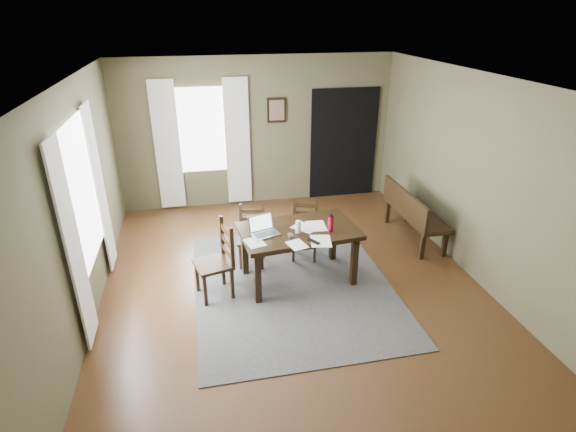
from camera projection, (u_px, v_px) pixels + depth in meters
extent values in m
cube|color=#492C16|center=(293.00, 285.00, 6.10)|extent=(5.00, 6.00, 0.01)
cube|color=brown|center=(258.00, 133.00, 8.19)|extent=(5.00, 0.02, 2.70)
cube|color=brown|center=(394.00, 366.00, 2.87)|extent=(5.00, 0.02, 2.70)
cube|color=brown|center=(77.00, 210.00, 5.07)|extent=(0.02, 6.00, 2.70)
cube|color=brown|center=(475.00, 179.00, 5.99)|extent=(0.02, 6.00, 2.70)
cube|color=white|center=(294.00, 80.00, 4.96)|extent=(5.00, 6.00, 0.02)
cube|color=#444444|center=(293.00, 285.00, 6.10)|extent=(2.60, 3.20, 0.01)
cube|color=black|center=(299.00, 231.00, 5.93)|extent=(1.62, 1.07, 0.06)
cube|color=black|center=(299.00, 235.00, 5.95)|extent=(1.44, 0.89, 0.05)
cube|color=black|center=(258.00, 280.00, 5.61)|extent=(0.09, 0.09, 0.65)
cube|color=black|center=(245.00, 253.00, 6.22)|extent=(0.09, 0.09, 0.65)
cube|color=black|center=(354.00, 263.00, 5.98)|extent=(0.09, 0.09, 0.65)
cube|color=black|center=(333.00, 239.00, 6.59)|extent=(0.09, 0.09, 0.65)
cube|color=black|center=(213.00, 264.00, 5.70)|extent=(0.54, 0.54, 0.04)
cube|color=black|center=(197.00, 277.00, 5.87)|extent=(0.05, 0.05, 0.43)
cube|color=black|center=(223.00, 270.00, 6.02)|extent=(0.05, 0.05, 0.43)
cube|color=black|center=(205.00, 291.00, 5.58)|extent=(0.05, 0.05, 0.43)
cube|color=black|center=(232.00, 284.00, 5.73)|extent=(0.05, 0.05, 0.43)
cube|color=black|center=(222.00, 235.00, 5.81)|extent=(0.06, 0.06, 0.55)
cube|color=black|center=(232.00, 248.00, 5.51)|extent=(0.06, 0.06, 0.55)
cube|color=black|center=(227.00, 252.00, 5.72)|extent=(0.11, 0.32, 0.07)
cube|color=black|center=(227.00, 241.00, 5.66)|extent=(0.11, 0.32, 0.07)
cube|color=black|center=(226.00, 231.00, 5.60)|extent=(0.11, 0.32, 0.07)
cube|color=black|center=(252.00, 240.00, 6.43)|extent=(0.45, 0.45, 0.04)
cube|color=black|center=(241.00, 257.00, 6.38)|extent=(0.04, 0.04, 0.37)
cube|color=black|center=(243.00, 247.00, 6.66)|extent=(0.04, 0.04, 0.37)
cube|color=black|center=(262.00, 258.00, 6.38)|extent=(0.04, 0.04, 0.37)
cube|color=black|center=(263.00, 247.00, 6.66)|extent=(0.04, 0.04, 0.37)
cube|color=black|center=(241.00, 219.00, 6.49)|extent=(0.05, 0.05, 0.47)
cube|color=black|center=(263.00, 219.00, 6.49)|extent=(0.05, 0.05, 0.47)
cube|color=black|center=(252.00, 227.00, 6.54)|extent=(0.28, 0.08, 0.06)
cube|color=black|center=(252.00, 219.00, 6.49)|extent=(0.28, 0.08, 0.06)
cube|color=black|center=(252.00, 211.00, 6.43)|extent=(0.28, 0.08, 0.06)
cube|color=black|center=(305.00, 233.00, 6.62)|extent=(0.47, 0.47, 0.04)
cube|color=black|center=(294.00, 250.00, 6.58)|extent=(0.05, 0.05, 0.37)
cube|color=black|center=(295.00, 240.00, 6.86)|extent=(0.05, 0.05, 0.37)
cube|color=black|center=(315.00, 251.00, 6.56)|extent=(0.05, 0.05, 0.37)
cube|color=black|center=(315.00, 241.00, 6.83)|extent=(0.05, 0.05, 0.37)
cube|color=black|center=(294.00, 213.00, 6.68)|extent=(0.05, 0.05, 0.47)
cube|color=black|center=(316.00, 214.00, 6.66)|extent=(0.05, 0.05, 0.47)
cube|color=black|center=(305.00, 221.00, 6.73)|extent=(0.28, 0.10, 0.06)
cube|color=black|center=(305.00, 213.00, 6.67)|extent=(0.28, 0.10, 0.06)
cube|color=black|center=(306.00, 205.00, 6.62)|extent=(0.28, 0.10, 0.06)
cube|color=black|center=(416.00, 213.00, 7.16)|extent=(0.48, 1.50, 0.06)
cube|color=black|center=(445.00, 244.00, 6.72)|extent=(0.06, 0.06, 0.42)
cube|color=black|center=(422.00, 246.00, 6.66)|extent=(0.06, 0.06, 0.42)
cube|color=black|center=(407.00, 210.00, 7.86)|extent=(0.06, 0.06, 0.42)
cube|color=black|center=(388.00, 211.00, 7.79)|extent=(0.06, 0.06, 0.42)
cube|color=black|center=(405.00, 202.00, 7.03)|extent=(0.05, 1.50, 0.36)
cube|color=#B7B7BC|center=(265.00, 234.00, 5.76)|extent=(0.40, 0.33, 0.02)
cube|color=#B7B7BC|center=(261.00, 222.00, 5.81)|extent=(0.35, 0.16, 0.23)
cube|color=silver|center=(261.00, 223.00, 5.80)|extent=(0.30, 0.13, 0.19)
cube|color=#3F3F42|center=(266.00, 234.00, 5.75)|extent=(0.32, 0.22, 0.00)
cube|color=#3F3F42|center=(291.00, 235.00, 5.71)|extent=(0.06, 0.10, 0.03)
cube|color=black|center=(314.00, 242.00, 5.58)|extent=(0.14, 0.18, 0.02)
cylinder|color=silver|center=(298.00, 227.00, 5.79)|extent=(0.09, 0.09, 0.16)
cylinder|color=#B20D2E|center=(331.00, 224.00, 5.81)|extent=(0.08, 0.08, 0.21)
cylinder|color=black|center=(331.00, 216.00, 5.76)|extent=(0.05, 0.05, 0.03)
cube|color=white|center=(255.00, 242.00, 5.57)|extent=(0.28, 0.33, 0.00)
cube|color=white|center=(321.00, 241.00, 5.60)|extent=(0.31, 0.37, 0.00)
cube|color=white|center=(305.00, 227.00, 5.95)|extent=(0.39, 0.39, 0.00)
cube|color=white|center=(316.00, 226.00, 5.99)|extent=(0.27, 0.34, 0.00)
cube|color=white|center=(297.00, 245.00, 5.52)|extent=(0.27, 0.31, 0.00)
cube|color=white|center=(82.00, 195.00, 5.21)|extent=(0.01, 1.30, 1.70)
cube|color=white|center=(202.00, 130.00, 7.94)|extent=(1.00, 0.01, 1.50)
cube|color=silver|center=(73.00, 247.00, 4.59)|extent=(0.03, 0.48, 2.30)
cube|color=silver|center=(100.00, 189.00, 6.05)|extent=(0.03, 0.48, 2.30)
cube|color=silver|center=(167.00, 147.00, 7.90)|extent=(0.44, 0.03, 2.30)
cube|color=silver|center=(238.00, 143.00, 8.13)|extent=(0.44, 0.03, 2.30)
cube|color=black|center=(277.00, 110.00, 8.06)|extent=(0.34, 0.03, 0.44)
cube|color=brown|center=(277.00, 110.00, 8.05)|extent=(0.27, 0.01, 0.36)
cube|color=black|center=(344.00, 144.00, 8.60)|extent=(1.30, 0.03, 2.10)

